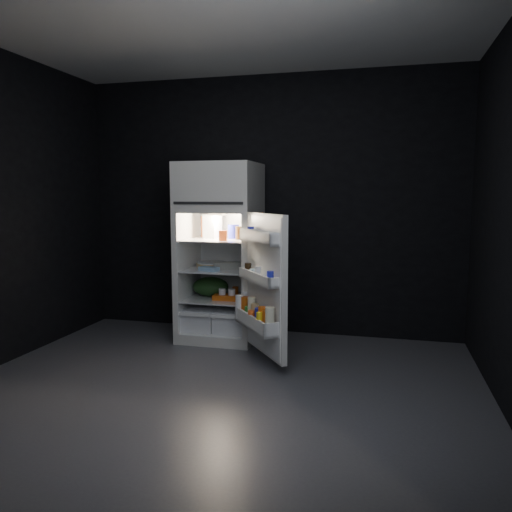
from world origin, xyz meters
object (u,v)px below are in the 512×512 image
(refrigerator, at_px, (221,245))
(milk_jug, at_px, (212,226))
(egg_carton, at_px, (227,266))
(yogurt_tray, at_px, (228,297))
(fridge_door, at_px, (262,287))

(refrigerator, distance_m, milk_jug, 0.22)
(egg_carton, xyz_separation_m, yogurt_tray, (0.03, -0.06, -0.31))
(fridge_door, bearing_deg, egg_carton, 129.98)
(milk_jug, height_order, egg_carton, milk_jug)
(fridge_door, xyz_separation_m, milk_jug, (-0.70, 0.70, 0.47))
(milk_jug, bearing_deg, egg_carton, -10.70)
(fridge_door, distance_m, yogurt_tray, 0.77)
(refrigerator, bearing_deg, fridge_door, -48.56)
(refrigerator, height_order, fridge_door, refrigerator)
(fridge_door, distance_m, milk_jug, 1.10)
(refrigerator, bearing_deg, egg_carton, -37.55)
(egg_carton, bearing_deg, fridge_door, -71.79)
(refrigerator, bearing_deg, yogurt_tray, -48.74)
(refrigerator, relative_size, egg_carton, 6.61)
(fridge_door, relative_size, egg_carton, 4.53)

